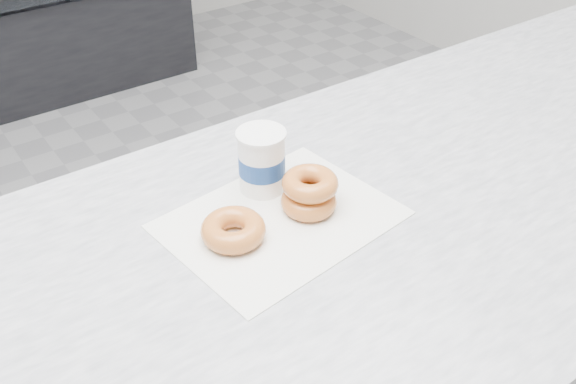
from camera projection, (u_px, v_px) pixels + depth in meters
name	position (u px, v px, depth m)	size (l,w,h in m)	color
wax_paper	(280.00, 219.00, 0.99)	(0.34, 0.26, 0.00)	silver
donut_single	(233.00, 230.00, 0.94)	(0.10, 0.10, 0.03)	#D3763A
donut_stack	(309.00, 192.00, 1.00)	(0.11, 0.11, 0.06)	#D3763A
coffee_cup	(262.00, 161.00, 1.03)	(0.09, 0.09, 0.11)	white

